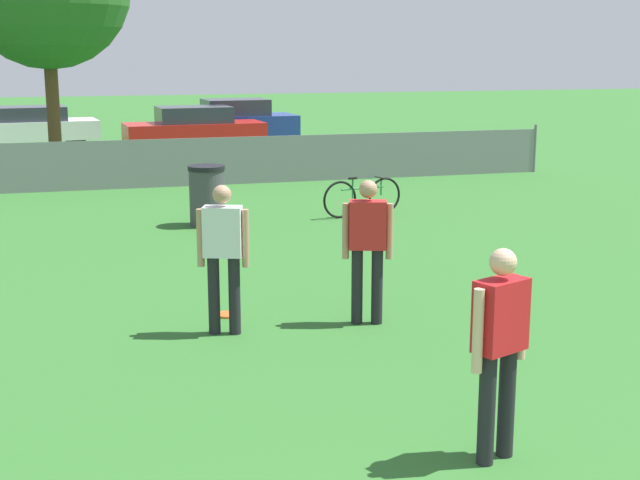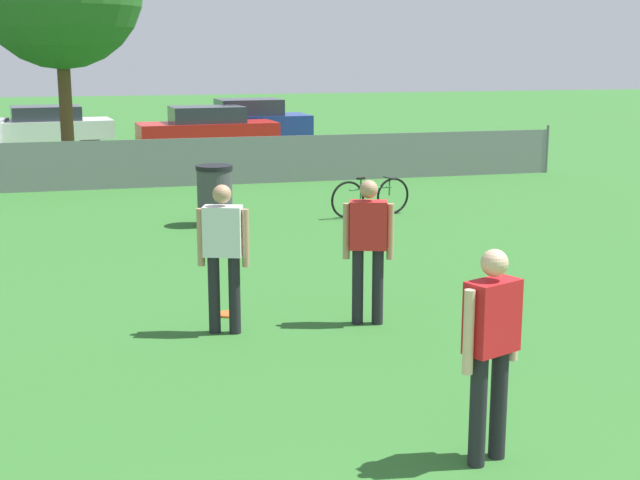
{
  "view_description": "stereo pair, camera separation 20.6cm",
  "coord_description": "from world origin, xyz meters",
  "px_view_note": "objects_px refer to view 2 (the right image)",
  "views": [
    {
      "loc": [
        -1.76,
        -2.37,
        3.09
      ],
      "look_at": [
        0.86,
        6.76,
        1.05
      ],
      "focal_mm": 50.0,
      "sensor_mm": 36.0,
      "label": 1
    },
    {
      "loc": [
        -1.56,
        -2.43,
        3.09
      ],
      "look_at": [
        0.86,
        6.76,
        1.05
      ],
      "focal_mm": 50.0,
      "sensor_mm": 36.0,
      "label": 2
    }
  ],
  "objects_px": {
    "player_thrower_red": "(368,242)",
    "player_receiver_white": "(223,248)",
    "parked_car_blue": "(249,121)",
    "frisbee_disc": "(229,314)",
    "parked_car_white": "(46,126)",
    "trash_bin": "(215,195)",
    "bicycle_sideline": "(371,197)",
    "parked_car_red": "(207,129)",
    "player_defender_red": "(491,341)"
  },
  "relations": [
    {
      "from": "frisbee_disc",
      "to": "trash_bin",
      "type": "bearing_deg",
      "value": 83.4
    },
    {
      "from": "trash_bin",
      "to": "parked_car_blue",
      "type": "height_order",
      "value": "parked_car_blue"
    },
    {
      "from": "frisbee_disc",
      "to": "parked_car_white",
      "type": "distance_m",
      "value": 20.63
    },
    {
      "from": "player_thrower_red",
      "to": "parked_car_white",
      "type": "xyz_separation_m",
      "value": [
        -4.25,
        21.17,
        -0.32
      ]
    },
    {
      "from": "player_thrower_red",
      "to": "parked_car_blue",
      "type": "bearing_deg",
      "value": 101.51
    },
    {
      "from": "player_thrower_red",
      "to": "trash_bin",
      "type": "distance_m",
      "value": 6.37
    },
    {
      "from": "bicycle_sideline",
      "to": "parked_car_white",
      "type": "xyz_separation_m",
      "value": [
        -6.36,
        14.76,
        0.28
      ]
    },
    {
      "from": "player_receiver_white",
      "to": "frisbee_disc",
      "type": "bearing_deg",
      "value": 97.34
    },
    {
      "from": "player_receiver_white",
      "to": "bicycle_sideline",
      "type": "distance_m",
      "value": 7.38
    },
    {
      "from": "player_receiver_white",
      "to": "frisbee_disc",
      "type": "height_order",
      "value": "player_receiver_white"
    },
    {
      "from": "bicycle_sideline",
      "to": "parked_car_white",
      "type": "bearing_deg",
      "value": 101.03
    },
    {
      "from": "player_defender_red",
      "to": "parked_car_red",
      "type": "xyz_separation_m",
      "value": [
        0.82,
        21.91,
        -0.3
      ]
    },
    {
      "from": "player_defender_red",
      "to": "frisbee_disc",
      "type": "relative_size",
      "value": 6.34
    },
    {
      "from": "parked_car_white",
      "to": "player_receiver_white",
      "type": "bearing_deg",
      "value": -89.07
    },
    {
      "from": "bicycle_sideline",
      "to": "frisbee_disc",
      "type": "bearing_deg",
      "value": -134.68
    },
    {
      "from": "player_thrower_red",
      "to": "parked_car_white",
      "type": "relative_size",
      "value": 0.39
    },
    {
      "from": "parked_car_red",
      "to": "parked_car_blue",
      "type": "height_order",
      "value": "parked_car_blue"
    },
    {
      "from": "player_defender_red",
      "to": "bicycle_sideline",
      "type": "distance_m",
      "value": 10.26
    },
    {
      "from": "parked_car_blue",
      "to": "player_thrower_red",
      "type": "bearing_deg",
      "value": -99.56
    },
    {
      "from": "player_thrower_red",
      "to": "parked_car_red",
      "type": "distance_m",
      "value": 18.36
    },
    {
      "from": "player_defender_red",
      "to": "player_receiver_white",
      "type": "distance_m",
      "value": 3.92
    },
    {
      "from": "player_thrower_red",
      "to": "trash_bin",
      "type": "relative_size",
      "value": 1.55
    },
    {
      "from": "player_thrower_red",
      "to": "trash_bin",
      "type": "bearing_deg",
      "value": 115.71
    },
    {
      "from": "trash_bin",
      "to": "parked_car_white",
      "type": "xyz_separation_m",
      "value": [
        -3.4,
        14.88,
        0.1
      ]
    },
    {
      "from": "parked_car_red",
      "to": "parked_car_blue",
      "type": "relative_size",
      "value": 1.06
    },
    {
      "from": "parked_car_white",
      "to": "parked_car_red",
      "type": "relative_size",
      "value": 0.99
    },
    {
      "from": "parked_car_red",
      "to": "parked_car_blue",
      "type": "xyz_separation_m",
      "value": [
        1.7,
        2.13,
        0.03
      ]
    },
    {
      "from": "frisbee_disc",
      "to": "parked_car_white",
      "type": "xyz_separation_m",
      "value": [
        -2.75,
        20.44,
        0.63
      ]
    },
    {
      "from": "player_receiver_white",
      "to": "parked_car_blue",
      "type": "distance_m",
      "value": 20.78
    },
    {
      "from": "parked_car_red",
      "to": "player_receiver_white",
      "type": "bearing_deg",
      "value": -100.48
    },
    {
      "from": "trash_bin",
      "to": "parked_car_white",
      "type": "relative_size",
      "value": 0.25
    },
    {
      "from": "frisbee_disc",
      "to": "parked_car_red",
      "type": "relative_size",
      "value": 0.06
    },
    {
      "from": "player_defender_red",
      "to": "player_receiver_white",
      "type": "xyz_separation_m",
      "value": [
        -1.45,
        3.65,
        0.0
      ]
    },
    {
      "from": "parked_car_red",
      "to": "frisbee_disc",
      "type": "bearing_deg",
      "value": -100.29
    },
    {
      "from": "player_thrower_red",
      "to": "player_receiver_white",
      "type": "bearing_deg",
      "value": -164.7
    },
    {
      "from": "player_thrower_red",
      "to": "bicycle_sideline",
      "type": "distance_m",
      "value": 6.78
    },
    {
      "from": "bicycle_sideline",
      "to": "parked_car_blue",
      "type": "height_order",
      "value": "parked_car_blue"
    },
    {
      "from": "player_thrower_red",
      "to": "parked_car_blue",
      "type": "height_order",
      "value": "player_thrower_red"
    },
    {
      "from": "player_receiver_white",
      "to": "parked_car_blue",
      "type": "xyz_separation_m",
      "value": [
        3.97,
        20.4,
        -0.26
      ]
    },
    {
      "from": "player_defender_red",
      "to": "parked_car_red",
      "type": "bearing_deg",
      "value": 65.27
    },
    {
      "from": "player_defender_red",
      "to": "parked_car_blue",
      "type": "xyz_separation_m",
      "value": [
        2.52,
        24.04,
        -0.26
      ]
    },
    {
      "from": "player_receiver_white",
      "to": "parked_car_blue",
      "type": "relative_size",
      "value": 0.41
    },
    {
      "from": "parked_car_white",
      "to": "parked_car_blue",
      "type": "height_order",
      "value": "parked_car_blue"
    },
    {
      "from": "trash_bin",
      "to": "parked_car_red",
      "type": "relative_size",
      "value": 0.25
    },
    {
      "from": "player_thrower_red",
      "to": "player_receiver_white",
      "type": "relative_size",
      "value": 1.0
    },
    {
      "from": "player_defender_red",
      "to": "parked_car_blue",
      "type": "bearing_deg",
      "value": 61.43
    },
    {
      "from": "parked_car_red",
      "to": "bicycle_sideline",
      "type": "bearing_deg",
      "value": -86.35
    },
    {
      "from": "frisbee_disc",
      "to": "bicycle_sideline",
      "type": "bearing_deg",
      "value": 57.6
    },
    {
      "from": "player_receiver_white",
      "to": "trash_bin",
      "type": "xyz_separation_m",
      "value": [
        0.78,
        6.22,
        -0.42
      ]
    },
    {
      "from": "parked_car_red",
      "to": "parked_car_blue",
      "type": "distance_m",
      "value": 2.72
    }
  ]
}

